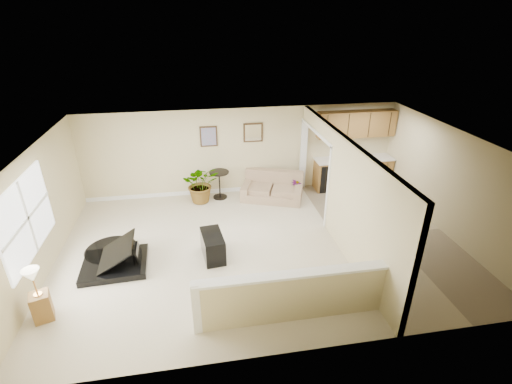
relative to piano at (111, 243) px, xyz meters
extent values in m
plane|color=beige|center=(3.21, 0.13, -0.52)|extent=(9.00, 9.00, 0.00)
cube|color=#CABB8A|center=(3.21, 3.13, 0.73)|extent=(9.00, 0.04, 2.50)
cube|color=#CABB8A|center=(3.21, -2.87, 0.73)|extent=(9.00, 0.04, 2.50)
cube|color=#CABB8A|center=(-1.29, 0.13, 0.73)|extent=(0.04, 6.00, 2.50)
cube|color=#CABB8A|center=(7.71, 0.13, 0.73)|extent=(0.04, 6.00, 2.50)
cube|color=silver|center=(3.21, 0.13, 1.98)|extent=(9.00, 6.00, 0.04)
cube|color=tan|center=(6.36, 0.13, -0.51)|extent=(2.70, 6.00, 0.01)
cube|color=#CABB8A|center=(5.01, -1.07, 0.73)|extent=(0.12, 3.60, 2.50)
cube|color=#CABB8A|center=(5.01, 1.90, 1.78)|extent=(0.12, 2.35, 0.40)
cube|color=#CABB8A|center=(3.36, -2.17, -0.04)|extent=(3.30, 0.12, 0.95)
cube|color=white|center=(3.36, -2.17, 0.45)|extent=(3.40, 0.22, 0.05)
cube|color=white|center=(1.71, -2.17, -0.02)|extent=(0.14, 0.14, 1.00)
cube|color=white|center=(-1.28, -0.37, 0.93)|extent=(0.05, 2.15, 1.45)
cube|color=#362413|center=(2.26, 3.10, 1.23)|extent=(0.48, 0.03, 0.58)
cube|color=#8F5B7D|center=(2.26, 3.08, 1.23)|extent=(0.40, 0.01, 0.50)
cube|color=#362413|center=(3.51, 3.10, 1.28)|extent=(0.55, 0.03, 0.55)
cube|color=silver|center=(3.51, 3.08, 1.28)|extent=(0.46, 0.01, 0.46)
cube|color=olive|center=(6.51, 2.83, -0.07)|extent=(2.30, 0.60, 0.90)
cube|color=silver|center=(6.51, 2.83, 0.40)|extent=(2.36, 0.65, 0.04)
cube|color=black|center=(5.71, 2.82, -0.09)|extent=(0.60, 0.60, 0.84)
cube|color=olive|center=(6.51, 2.95, 1.43)|extent=(2.30, 0.35, 0.75)
cube|color=black|center=(0.03, -0.12, 0.18)|extent=(1.36, 1.19, 0.27)
cylinder|color=black|center=(-0.10, 0.37, 0.18)|extent=(1.12, 1.12, 0.27)
cube|color=silver|center=(0.81, -0.12, 0.14)|extent=(0.24, 0.91, 0.02)
cube|color=black|center=(-0.06, -0.03, 0.42)|extent=(1.08, 1.08, 0.61)
cube|color=black|center=(2.10, -0.10, -0.24)|extent=(0.52, 0.88, 0.56)
cube|color=#9F8465|center=(3.96, 2.48, -0.28)|extent=(1.91, 1.48, 0.47)
cube|color=#9F8465|center=(3.96, 2.85, 0.20)|extent=(1.66, 0.80, 0.50)
cube|color=#9F8465|center=(3.22, 2.48, 0.04)|extent=(0.52, 0.97, 0.18)
cube|color=#9F8465|center=(4.70, 2.48, 0.04)|extent=(0.52, 0.97, 0.18)
cylinder|color=black|center=(2.48, 2.78, -0.50)|extent=(0.40, 0.40, 0.03)
cylinder|color=black|center=(2.48, 2.78, -0.12)|extent=(0.04, 0.04, 0.78)
cylinder|color=black|center=(2.48, 2.78, 0.27)|extent=(0.56, 0.56, 0.03)
cylinder|color=black|center=(1.96, 2.63, -0.41)|extent=(0.31, 0.31, 0.22)
imported|color=#194414|center=(1.96, 2.63, 0.03)|extent=(1.04, 0.92, 1.10)
cylinder|color=black|center=(4.66, 2.46, -0.42)|extent=(0.28, 0.28, 0.20)
imported|color=#194414|center=(4.66, 2.46, -0.25)|extent=(0.34, 0.34, 0.54)
cube|color=olive|center=(-0.94, -1.44, -0.25)|extent=(0.39, 0.39, 0.53)
cylinder|color=#C68842|center=(-0.94, -1.44, 0.02)|extent=(0.14, 0.14, 0.02)
cylinder|color=#C68842|center=(-0.94, -1.44, 0.20)|extent=(0.03, 0.03, 0.35)
cone|color=#FCF5CE|center=(-0.94, -1.44, 0.42)|extent=(0.28, 0.28, 0.23)
camera|label=1|loc=(1.90, -6.88, 4.33)|focal=26.00mm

